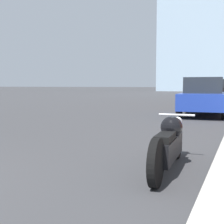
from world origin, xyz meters
TOP-DOWN VIEW (x-y plane):
  - motorcycle at (3.80, 3.27)m, footprint 0.62×2.38m
  - parked_car_blue at (3.21, 12.39)m, footprint 2.10×4.50m
  - parked_car_black at (3.21, 24.95)m, footprint 1.98×4.19m

SIDE VIEW (x-z plane):
  - motorcycle at x=3.80m, z-range 0.00..0.80m
  - parked_car_blue at x=3.21m, z-range 0.00..1.61m
  - parked_car_black at x=3.21m, z-range 0.01..1.76m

